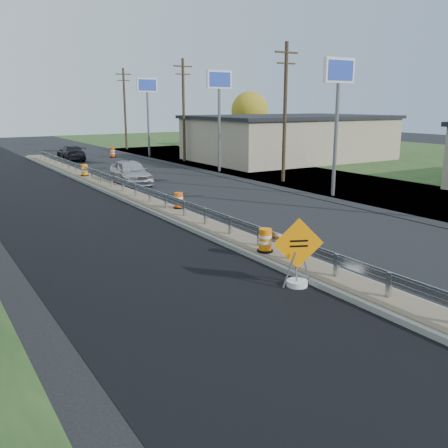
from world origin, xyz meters
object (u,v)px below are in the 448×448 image
barrel_median_near (265,241)px  car_dark_far (71,153)px  barrel_median_far (85,170)px  car_silver (131,172)px  barrel_median_mid (179,201)px  barrel_shoulder_far (113,153)px  caution_sign (297,269)px

barrel_median_near → car_dark_far: (2.86, 35.26, 0.10)m
barrel_median_near → barrel_median_far: bearing=89.3°
barrel_median_near → car_silver: bearing=83.1°
barrel_median_mid → barrel_shoulder_far: (6.45, 27.53, -0.14)m
barrel_median_near → barrel_shoulder_far: size_ratio=0.86×
barrel_median_far → barrel_shoulder_far: (7.02, 13.53, -0.17)m
barrel_median_mid → car_silver: 9.98m
barrel_median_far → car_silver: (1.94, -4.11, 0.20)m
barrel_median_near → car_silver: car_silver is taller
caution_sign → barrel_median_far: caution_sign is taller
caution_sign → barrel_shoulder_far: 39.65m
barrel_median_near → barrel_median_far: barrel_median_far is taller
barrel_median_near → barrel_median_far: size_ratio=1.00×
barrel_median_far → car_silver: car_silver is taller
barrel_median_mid → barrel_median_near: bearing=-95.8°
car_dark_far → barrel_median_near: bearing=89.6°
barrel_median_far → car_dark_far: car_dark_far is taller
barrel_shoulder_far → car_dark_far: bearing=-170.9°
barrel_median_mid → car_dark_far: 26.89m
car_silver → car_dark_far: (0.63, 16.93, -0.10)m
barrel_median_far → barrel_shoulder_far: bearing=62.6°
caution_sign → car_silver: 21.38m
barrel_median_far → car_dark_far: 13.07m
car_dark_far → caution_sign: bearing=88.6°
barrel_median_mid → car_dark_far: (2.01, 26.82, 0.12)m
car_silver → barrel_median_far: bearing=120.0°
barrel_median_near → barrel_median_far: (0.29, 22.44, 0.00)m
barrel_median_near → car_dark_far: bearing=85.4°
caution_sign → barrel_median_far: bearing=112.0°
barrel_shoulder_far → car_dark_far: (-4.44, -0.71, 0.26)m
barrel_shoulder_far → caution_sign: bearing=-101.9°
barrel_shoulder_far → barrel_median_far: bearing=-117.4°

